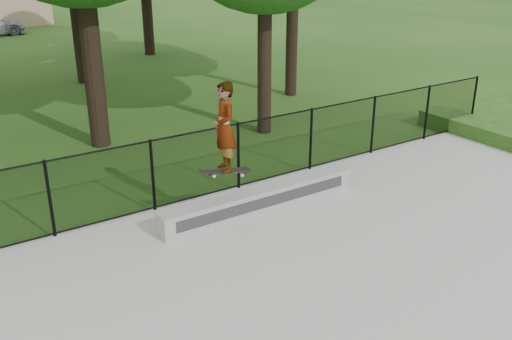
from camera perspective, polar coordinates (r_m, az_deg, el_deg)
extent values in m
plane|color=#1E4C15|center=(8.84, 19.76, -14.96)|extent=(100.00, 100.00, 0.00)
cube|color=#ADADA8|center=(8.82, 19.78, -14.80)|extent=(14.00, 12.00, 0.06)
cube|color=#9FA09B|center=(11.45, 0.45, -2.99)|extent=(4.38, 0.40, 0.46)
cube|color=black|center=(10.55, -3.07, -0.11)|extent=(0.84, 0.23, 0.15)
imported|color=#A1C4D3|center=(10.26, -3.17, 4.29)|extent=(0.50, 0.67, 1.66)
cylinder|color=black|center=(10.90, -19.93, -2.74)|extent=(0.06, 0.06, 1.50)
cylinder|color=black|center=(11.45, -10.29, -0.53)|extent=(0.06, 0.06, 1.50)
cylinder|color=black|center=(12.30, -1.77, 1.44)|extent=(0.06, 0.06, 1.50)
cylinder|color=black|center=(13.40, 5.51, 3.09)|extent=(0.06, 0.06, 1.50)
cylinder|color=black|center=(14.69, 11.62, 4.44)|extent=(0.06, 0.06, 1.50)
cylinder|color=black|center=(16.12, 16.71, 5.53)|extent=(0.06, 0.06, 1.50)
cylinder|color=black|center=(17.67, 20.95, 6.39)|extent=(0.06, 0.06, 1.50)
cylinder|color=black|center=(12.07, -1.81, 4.64)|extent=(16.00, 0.04, 0.04)
cylinder|color=black|center=(12.56, -1.74, -1.55)|extent=(16.00, 0.04, 0.04)
cube|color=black|center=(12.30, -1.77, 1.44)|extent=(16.00, 0.01, 1.50)
cylinder|color=black|center=(15.34, -16.11, 11.08)|extent=(0.44, 0.44, 4.89)
cylinder|color=black|center=(15.91, 0.86, 11.58)|extent=(0.44, 0.44, 4.51)
cylinder|color=black|center=(20.12, 3.64, 14.56)|extent=(0.44, 0.44, 5.08)
cylinder|color=black|center=(23.00, -17.43, 14.62)|extent=(0.44, 0.44, 5.11)
cylinder|color=black|center=(28.30, -10.87, 15.78)|extent=(0.44, 0.44, 4.49)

